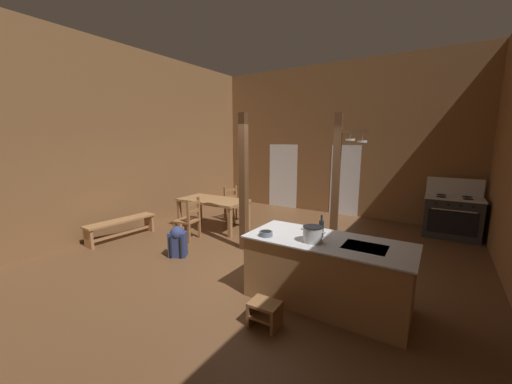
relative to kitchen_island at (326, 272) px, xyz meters
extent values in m
cube|color=brown|center=(-1.54, 0.54, -0.50)|extent=(8.18, 9.58, 0.10)
cube|color=brown|center=(-1.54, 5.01, 1.74)|extent=(8.18, 0.14, 4.37)
cube|color=brown|center=(-5.30, 0.54, 1.74)|extent=(0.14, 9.58, 4.37)
cube|color=white|center=(-3.20, 4.93, 0.58)|extent=(1.00, 0.01, 2.05)
cube|color=white|center=(-1.17, 4.93, 0.58)|extent=(0.84, 0.01, 2.05)
cube|color=#9E7044|center=(0.00, 0.00, -0.01)|extent=(2.10, 0.91, 0.88)
cube|color=silver|center=(0.00, 0.00, 0.44)|extent=(2.16, 0.97, 0.02)
cube|color=black|center=(0.47, 0.00, 0.45)|extent=(0.52, 0.40, 0.00)
cube|color=black|center=(0.00, 0.43, -0.40)|extent=(2.00, 0.05, 0.10)
cube|color=#2C2C2C|center=(1.50, 4.23, 0.00)|extent=(1.11, 0.77, 0.90)
cube|color=black|center=(1.50, 3.85, -0.03)|extent=(0.94, 0.02, 0.52)
cylinder|color=silver|center=(1.50, 3.82, 0.25)|extent=(0.83, 0.03, 0.02)
cube|color=silver|center=(1.50, 4.23, 0.47)|extent=(1.15, 0.81, 0.03)
cube|color=silver|center=(1.50, 4.59, 0.67)|extent=(1.14, 0.05, 0.40)
cylinder|color=black|center=(1.75, 4.08, 0.49)|extent=(0.20, 0.20, 0.01)
cylinder|color=black|center=(1.25, 4.08, 0.49)|extent=(0.20, 0.20, 0.01)
cylinder|color=black|center=(1.75, 4.39, 0.49)|extent=(0.20, 0.20, 0.01)
cylinder|color=black|center=(1.25, 4.38, 0.49)|extent=(0.20, 0.20, 0.01)
cylinder|color=black|center=(1.83, 3.83, 0.37)|extent=(0.04, 0.03, 0.04)
cylinder|color=black|center=(1.61, 3.83, 0.37)|extent=(0.04, 0.03, 0.04)
cylinder|color=black|center=(1.39, 3.83, 0.37)|extent=(0.04, 0.03, 0.04)
cylinder|color=black|center=(1.17, 3.83, 0.37)|extent=(0.04, 0.03, 0.04)
cube|color=brown|center=(-0.56, 2.06, 0.91)|extent=(0.16, 0.16, 2.72)
cube|color=brown|center=(-0.32, 2.09, 1.92)|extent=(0.63, 0.17, 0.06)
cylinder|color=silver|center=(-0.33, 2.09, 1.85)|extent=(0.01, 0.01, 0.14)
cylinder|color=silver|center=(-0.33, 2.09, 1.76)|extent=(0.20, 0.20, 0.04)
cylinder|color=silver|center=(-0.33, 2.09, 1.68)|extent=(0.02, 0.02, 0.14)
cylinder|color=silver|center=(-0.11, 2.12, 1.83)|extent=(0.01, 0.01, 0.17)
cylinder|color=silver|center=(-0.11, 2.12, 1.73)|extent=(0.20, 0.20, 0.04)
cylinder|color=silver|center=(-0.11, 2.12, 1.65)|extent=(0.02, 0.02, 0.14)
cube|color=brown|center=(-2.09, 1.06, 0.91)|extent=(0.14, 0.14, 2.72)
cube|color=olive|center=(-0.45, -0.89, -0.17)|extent=(0.37, 0.29, 0.04)
cube|color=olive|center=(-0.61, -0.90, -0.32)|extent=(0.05, 0.28, 0.26)
cube|color=olive|center=(-0.29, -0.88, -0.32)|extent=(0.05, 0.28, 0.26)
cube|color=olive|center=(-0.45, -0.89, -0.31)|extent=(0.33, 0.29, 0.03)
cube|color=#9E7044|center=(-3.57, 1.84, 0.26)|extent=(1.73, 0.95, 0.06)
cube|color=#9E7044|center=(-4.37, 2.21, -0.11)|extent=(0.08, 0.08, 0.68)
cube|color=#9E7044|center=(-2.79, 2.26, -0.11)|extent=(0.08, 0.08, 0.68)
cube|color=#9E7044|center=(-4.34, 1.43, -0.11)|extent=(0.08, 0.08, 0.68)
cube|color=#9E7044|center=(-2.77, 1.48, -0.11)|extent=(0.08, 0.08, 0.68)
cube|color=olive|center=(-3.50, 0.86, -0.02)|extent=(0.50, 0.50, 0.04)
cube|color=olive|center=(-3.66, 0.65, -0.24)|extent=(0.06, 0.06, 0.41)
cube|color=olive|center=(-3.71, 1.03, -0.24)|extent=(0.06, 0.06, 0.41)
cube|color=olive|center=(-3.29, 0.70, 0.03)|extent=(0.06, 0.06, 0.95)
cube|color=olive|center=(-3.34, 1.08, 0.03)|extent=(0.06, 0.06, 0.95)
cube|color=olive|center=(-3.31, 0.89, 0.39)|extent=(0.09, 0.38, 0.07)
cube|color=olive|center=(-3.31, 0.89, 0.20)|extent=(0.09, 0.38, 0.07)
cube|color=olive|center=(-3.47, 2.63, -0.02)|extent=(0.53, 0.53, 0.04)
cube|color=olive|center=(-3.24, 2.77, -0.24)|extent=(0.06, 0.06, 0.41)
cube|color=olive|center=(-3.33, 2.40, -0.24)|extent=(0.06, 0.06, 0.41)
cube|color=olive|center=(-3.61, 2.86, 0.03)|extent=(0.06, 0.06, 0.95)
cube|color=olive|center=(-3.70, 2.49, 0.03)|extent=(0.06, 0.06, 0.95)
cube|color=olive|center=(-3.65, 2.68, 0.39)|extent=(0.13, 0.38, 0.07)
cube|color=olive|center=(-3.65, 2.68, 0.20)|extent=(0.13, 0.38, 0.07)
cube|color=#9E7044|center=(-4.78, 0.09, -0.03)|extent=(0.45, 1.56, 0.04)
cube|color=#9E7044|center=(-4.82, -0.62, -0.25)|extent=(0.31, 0.08, 0.40)
cube|color=#9E7044|center=(-4.74, 0.80, -0.25)|extent=(0.31, 0.08, 0.40)
cube|color=#9E7044|center=(-4.78, 0.09, -0.33)|extent=(0.14, 1.35, 0.06)
cube|color=navy|center=(-2.93, 0.05, -0.21)|extent=(0.39, 0.35, 0.48)
cube|color=navy|center=(-3.00, 0.17, -0.28)|extent=(0.22, 0.16, 0.17)
cylinder|color=black|center=(-2.95, -0.10, -0.21)|extent=(0.05, 0.05, 0.38)
cylinder|color=black|center=(-2.79, -0.01, -0.21)|extent=(0.05, 0.05, 0.38)
sphere|color=navy|center=(-2.93, 0.05, 0.01)|extent=(0.37, 0.37, 0.27)
cylinder|color=silver|center=(-0.15, -0.18, 0.55)|extent=(0.25, 0.25, 0.20)
cylinder|color=black|center=(-0.15, -0.18, 0.65)|extent=(0.26, 0.26, 0.01)
cylinder|color=silver|center=(-0.29, -0.18, 0.60)|extent=(0.05, 0.02, 0.02)
cylinder|color=silver|center=(-0.01, -0.18, 0.60)|extent=(0.05, 0.02, 0.02)
cylinder|color=slate|center=(-0.78, -0.30, 0.48)|extent=(0.19, 0.19, 0.07)
cylinder|color=black|center=(-0.78, -0.30, 0.52)|extent=(0.15, 0.15, 0.00)
cylinder|color=#1E2328|center=(-0.12, 0.06, 0.56)|extent=(0.07, 0.07, 0.23)
cylinder|color=#1E2328|center=(-0.12, 0.06, 0.72)|extent=(0.03, 0.03, 0.08)
camera|label=1|loc=(1.17, -3.65, 1.76)|focal=20.55mm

